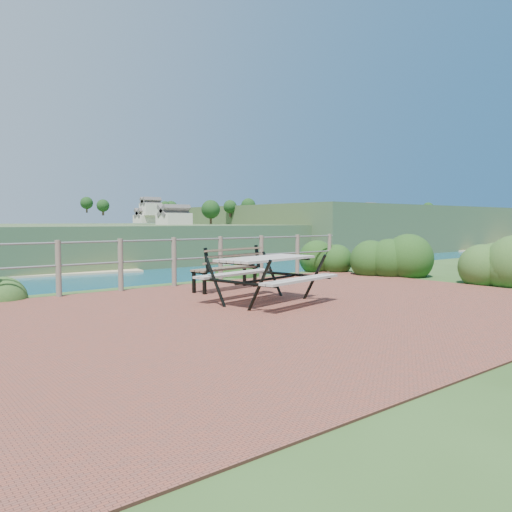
# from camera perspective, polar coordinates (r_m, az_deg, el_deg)

# --- Properties ---
(ground) EXTENTS (10.00, 7.00, 0.12)m
(ground) POSITION_cam_1_polar(r_m,az_deg,el_deg) (7.66, 3.07, -6.15)
(ground) COLOR brown
(ground) RESTS_ON ground
(safety_railing) EXTENTS (9.40, 0.10, 1.00)m
(safety_railing) POSITION_cam_1_polar(r_m,az_deg,el_deg) (10.32, -9.35, -0.37)
(safety_railing) COLOR #6B5B4C
(safety_railing) RESTS_ON ground
(distant_bay) EXTENTS (290.00, 232.36, 24.00)m
(distant_bay) POSITION_cam_1_polar(r_m,az_deg,el_deg) (274.02, 2.05, 3.40)
(distant_bay) COLOR #355329
(distant_bay) RESTS_ON ground
(picnic_table) EXTENTS (1.87, 1.51, 0.74)m
(picnic_table) POSITION_cam_1_polar(r_m,az_deg,el_deg) (8.13, 1.21, -2.17)
(picnic_table) COLOR gray
(picnic_table) RESTS_ON ground
(park_bench) EXTENTS (1.56, 0.65, 0.85)m
(park_bench) POSITION_cam_1_polar(r_m,az_deg,el_deg) (9.67, -3.49, -0.67)
(park_bench) COLOR brown
(park_bench) RESTS_ON ground
(shrub_right_front) EXTENTS (1.28, 1.28, 1.83)m
(shrub_right_front) POSITION_cam_1_polar(r_m,az_deg,el_deg) (12.69, 14.57, -2.23)
(shrub_right_front) COLOR #1D4214
(shrub_right_front) RESTS_ON ground
(shrub_right_back) EXTENTS (1.39, 1.39, 1.98)m
(shrub_right_back) POSITION_cam_1_polar(r_m,az_deg,el_deg) (11.73, 26.13, -3.01)
(shrub_right_back) COLOR #2B5620
(shrub_right_back) RESTS_ON ground
(shrub_right_edge) EXTENTS (1.20, 1.20, 1.71)m
(shrub_right_edge) POSITION_cam_1_polar(r_m,az_deg,el_deg) (13.68, 8.51, -1.70)
(shrub_right_edge) COLOR #1D4214
(shrub_right_edge) RESTS_ON ground
(shrub_lip_east) EXTENTS (0.81, 0.81, 0.56)m
(shrub_lip_east) POSITION_cam_1_polar(r_m,az_deg,el_deg) (12.25, -1.99, -2.33)
(shrub_lip_east) COLOR #1D4214
(shrub_lip_east) RESTS_ON ground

